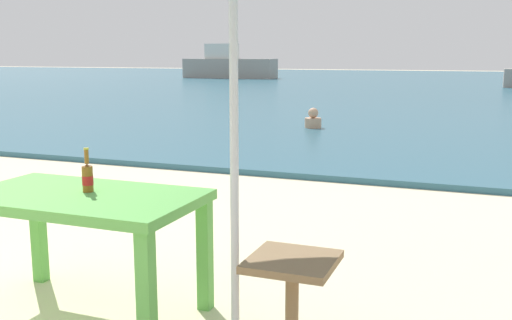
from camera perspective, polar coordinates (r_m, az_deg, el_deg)
name	(u,v)px	position (r m, az deg, el deg)	size (l,w,h in m)	color
sea_water	(449,85)	(32.12, 18.14, 6.94)	(120.00, 50.00, 0.08)	#2D6075
picnic_table_green	(82,212)	(3.66, -16.49, -4.80)	(1.40, 0.80, 0.76)	#60B24C
beer_bottle_amber	(88,176)	(3.65, -15.97, -1.53)	(0.07, 0.07, 0.26)	brown
side_table_wood	(292,292)	(3.14, 3.50, -12.63)	(0.44, 0.44, 0.54)	olive
swimmer_person	(313,120)	(12.21, 5.54, 3.87)	(0.34, 0.34, 0.41)	tan
boat_sailboat	(229,66)	(38.13, -2.67, 9.09)	(5.94, 1.62, 2.16)	gray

